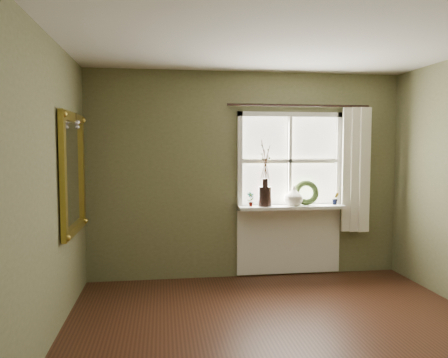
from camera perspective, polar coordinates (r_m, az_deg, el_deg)
name	(u,v)px	position (r m, az deg, el deg)	size (l,w,h in m)	color
ceiling	(307,19)	(3.48, 10.73, 19.83)	(4.50, 4.50, 0.00)	silver
wall_back	(246,175)	(5.59, 2.94, 0.52)	(4.00, 0.10, 2.60)	#686945
wall_left	(19,199)	(3.34, -25.16, -2.36)	(0.10, 4.50, 2.60)	#686945
window_frame	(290,161)	(5.64, 8.58, 2.34)	(1.36, 0.06, 1.24)	white
window_sill	(292,207)	(5.59, 8.83, -3.65)	(1.36, 0.26, 0.04)	white
window_apron	(289,240)	(5.77, 8.46, -7.84)	(1.36, 0.04, 0.88)	white
dark_jug	(265,196)	(5.48, 5.39, -2.26)	(0.17, 0.17, 0.25)	black
cream_vase	(294,196)	(5.58, 9.10, -2.17)	(0.24, 0.24, 0.25)	silver
wreath	(306,195)	(5.67, 10.68, -2.11)	(0.32, 0.32, 0.08)	#344920
potted_plant_left	(250,199)	(5.44, 3.47, -2.63)	(0.10, 0.07, 0.18)	#344920
potted_plant_right	(335,199)	(5.77, 14.35, -2.49)	(0.09, 0.07, 0.16)	#344920
curtain	(355,170)	(5.85, 16.75, 1.15)	(0.36, 0.12, 1.59)	white
curtain_rod	(299,105)	(5.64, 9.82, 9.45)	(0.03, 0.03, 1.84)	black
gilt_mirror	(73,173)	(4.68, -19.12, 0.73)	(0.10, 1.03, 1.22)	white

